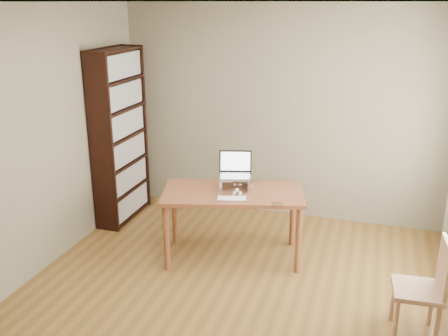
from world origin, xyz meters
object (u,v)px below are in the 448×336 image
laptop (237,169)px  keyboard (232,199)px  cat (239,183)px  bookshelf (120,136)px  chair (427,286)px  desk (233,200)px

laptop → keyboard: (0.05, -0.36, -0.18)m
cat → bookshelf: bearing=150.1°
laptop → chair: (1.85, -0.95, -0.48)m
desk → cat: (0.04, 0.11, 0.15)m
laptop → bookshelf: bearing=148.4°
bookshelf → desk: (1.61, -0.62, -0.39)m
desk → keyboard: keyboard is taller
desk → cat: 0.19m
bookshelf → keyboard: bookshelf is taller
desk → laptop: size_ratio=4.06×
laptop → chair: size_ratio=0.45×
laptop → chair: bearing=-42.2°
keyboard → chair: size_ratio=0.38×
desk → cat: cat is taller
bookshelf → chair: bookshelf is taller
bookshelf → chair: bearing=-22.4°
laptop → cat: size_ratio=0.83×
chair → keyboard: bearing=158.1°
bookshelf → cat: 1.74m
desk → keyboard: (0.05, -0.22, 0.10)m
laptop → cat: laptop is taller
keyboard → cat: size_ratio=0.69×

